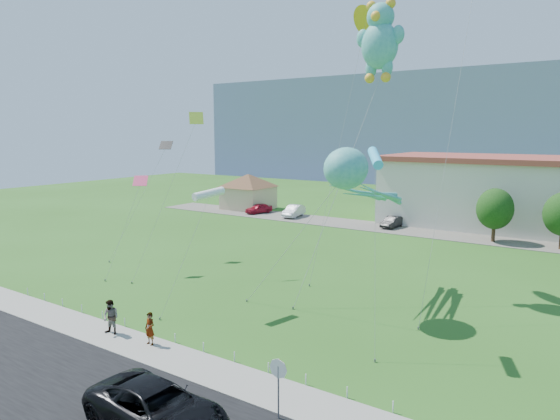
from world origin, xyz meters
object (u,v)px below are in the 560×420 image
object	(u,v)px
pedestrian_left	(150,329)
pedestrian_right	(111,317)
pavilion	(248,188)
stop_sign	(278,374)
suv	(157,408)
parked_car_red	(259,208)
parked_car_black	(392,222)
parked_car_silver	(294,211)
teddy_bear_kite	(380,39)
octopus_kite	(356,180)

from	to	relation	value
pedestrian_left	pedestrian_right	size ratio (longest dim) A/B	0.90
pavilion	stop_sign	world-z (taller)	pavilion
suv	parked_car_red	world-z (taller)	suv
suv	parked_car_red	bearing A→B (deg)	34.57
stop_sign	pedestrian_left	world-z (taller)	stop_sign
pedestrian_left	parked_car_black	distance (m)	38.00
parked_car_silver	teddy_bear_kite	bearing A→B (deg)	-56.39
stop_sign	parked_car_silver	distance (m)	46.53
pavilion	octopus_kite	xyz separation A→B (m)	(30.23, -28.68, 5.00)
suv	teddy_bear_kite	size ratio (longest dim) A/B	0.30
pedestrian_left	parked_car_red	distance (m)	42.87
octopus_kite	pedestrian_right	bearing A→B (deg)	-126.46
stop_sign	teddy_bear_kite	size ratio (longest dim) A/B	0.13
octopus_kite	pedestrian_left	bearing A→B (deg)	-117.14
stop_sign	parked_car_silver	bearing A→B (deg)	121.35
stop_sign	parked_car_red	world-z (taller)	stop_sign
pavilion	parked_car_red	bearing A→B (deg)	-35.28
parked_car_silver	teddy_bear_kite	world-z (taller)	teddy_bear_kite
parked_car_silver	parked_car_black	bearing A→B (deg)	-9.30
pedestrian_left	parked_car_black	size ratio (longest dim) A/B	0.44
pavilion	teddy_bear_kite	world-z (taller)	teddy_bear_kite
pedestrian_left	parked_car_silver	size ratio (longest dim) A/B	0.37
pavilion	parked_car_silver	world-z (taller)	pavilion
pavilion	parked_car_silver	size ratio (longest dim) A/B	2.00
stop_sign	parked_car_black	distance (m)	41.30
pavilion	parked_car_red	xyz separation A→B (m)	(3.77, -2.67, -2.30)
parked_car_black	teddy_bear_kite	distance (m)	27.95
pavilion	pedestrian_right	bearing A→B (deg)	-62.12
pedestrian_right	octopus_kite	bearing A→B (deg)	42.99
parked_car_black	suv	bearing A→B (deg)	-76.53
stop_sign	parked_car_silver	world-z (taller)	stop_sign
pavilion	parked_car_red	world-z (taller)	pavilion
parked_car_black	pedestrian_left	bearing A→B (deg)	-84.02
suv	teddy_bear_kite	distance (m)	26.93
pedestrian_right	teddy_bear_kite	distance (m)	24.60
stop_sign	suv	world-z (taller)	stop_sign
parked_car_red	octopus_kite	distance (m)	37.82
pavilion	pedestrian_left	xyz separation A→B (m)	(24.26, -40.33, -2.07)
pedestrian_left	parked_car_red	size ratio (longest dim) A/B	0.44
parked_car_black	teddy_bear_kite	xyz separation A→B (m)	(6.81, -21.49, 16.52)
stop_sign	pedestrian_right	world-z (taller)	stop_sign
pavilion	pedestrian_left	world-z (taller)	pavilion
suv	parked_car_silver	bearing A→B (deg)	28.78
stop_sign	teddy_bear_kite	world-z (taller)	teddy_bear_kite
pedestrian_right	parked_car_silver	bearing A→B (deg)	97.15
pedestrian_left	parked_car_black	bearing A→B (deg)	94.34
stop_sign	pedestrian_left	xyz separation A→B (m)	(-9.24, 1.88, -0.91)
suv	octopus_kite	xyz separation A→B (m)	(0.08, 16.59, 7.13)
pavilion	suv	bearing A→B (deg)	-56.34
stop_sign	pedestrian_left	bearing A→B (deg)	168.50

